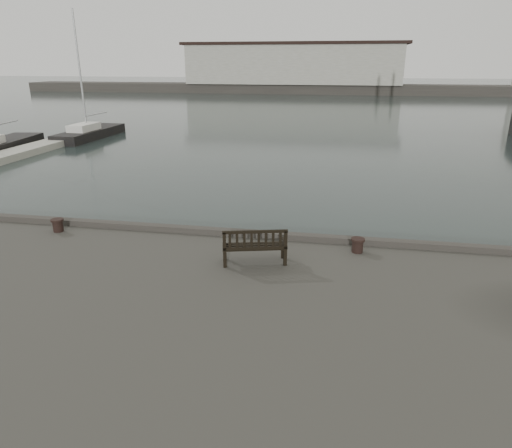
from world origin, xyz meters
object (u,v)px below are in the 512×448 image
(bollard_right, at_px, (358,245))
(bench, at_px, (255,252))
(bollard_left, at_px, (58,225))
(yacht_d, at_px, (90,136))

(bollard_right, bearing_deg, bench, -155.26)
(bollard_left, xyz_separation_m, bollard_right, (9.13, 0.01, 0.00))
(bench, distance_m, bollard_right, 2.94)
(bollard_right, bearing_deg, yacht_d, 131.20)
(bollard_right, xyz_separation_m, yacht_d, (-23.08, 26.36, -1.53))
(bollard_left, bearing_deg, bench, -10.70)
(bollard_right, distance_m, yacht_d, 35.07)
(bollard_left, bearing_deg, bollard_right, 0.07)
(bollard_left, height_order, yacht_d, yacht_d)
(yacht_d, bearing_deg, bench, -52.80)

